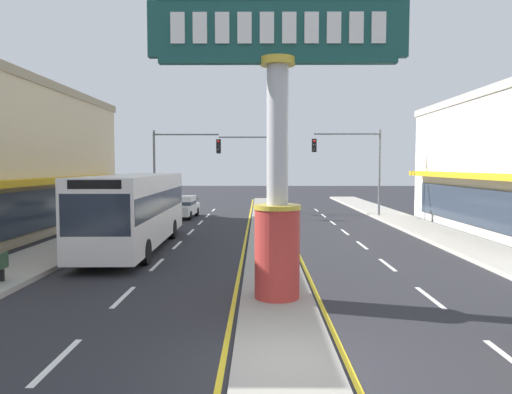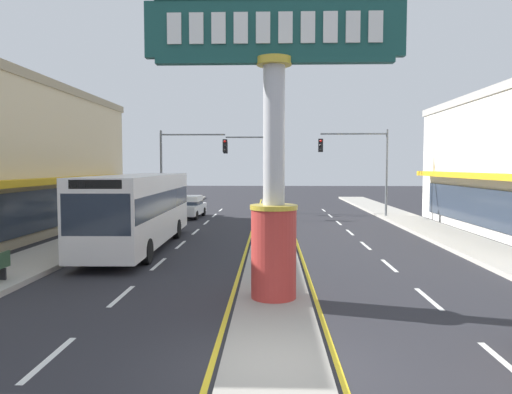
# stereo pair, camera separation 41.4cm
# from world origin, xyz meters

# --- Properties ---
(ground_plane) EXTENTS (160.00, 160.00, 0.00)m
(ground_plane) POSITION_xyz_m (0.00, 0.00, 0.00)
(ground_plane) COLOR #28282D
(median_strip) EXTENTS (1.95, 52.00, 0.14)m
(median_strip) POSITION_xyz_m (0.00, 18.00, 0.07)
(median_strip) COLOR gray
(median_strip) RESTS_ON ground
(sidewalk_left) EXTENTS (2.74, 60.00, 0.18)m
(sidewalk_left) POSITION_xyz_m (-8.95, 16.00, 0.09)
(sidewalk_left) COLOR #ADA89E
(sidewalk_left) RESTS_ON ground
(sidewalk_right) EXTENTS (2.74, 60.00, 0.18)m
(sidewalk_right) POSITION_xyz_m (8.95, 16.00, 0.09)
(sidewalk_right) COLOR #ADA89E
(sidewalk_right) RESTS_ON ground
(lane_markings) EXTENTS (8.69, 52.00, 0.01)m
(lane_markings) POSITION_xyz_m (0.00, 16.65, 0.00)
(lane_markings) COLOR silver
(lane_markings) RESTS_ON ground
(district_sign) EXTENTS (6.72, 1.27, 7.92)m
(district_sign) POSITION_xyz_m (0.00, 4.29, 4.16)
(district_sign) COLOR #B7332D
(district_sign) RESTS_ON median_strip
(traffic_light_left_side) EXTENTS (4.86, 0.46, 6.20)m
(traffic_light_left_side) POSITION_xyz_m (-6.21, 25.78, 4.25)
(traffic_light_left_side) COLOR slate
(traffic_light_left_side) RESTS_ON ground
(traffic_light_right_side) EXTENTS (4.86, 0.46, 6.20)m
(traffic_light_right_side) POSITION_xyz_m (6.21, 25.27, 4.25)
(traffic_light_right_side) COLOR slate
(traffic_light_right_side) RESTS_ON ground
(traffic_light_median_far) EXTENTS (4.20, 0.46, 6.20)m
(traffic_light_median_far) POSITION_xyz_m (-1.16, 28.96, 4.19)
(traffic_light_median_far) COLOR slate
(traffic_light_median_far) RESTS_ON ground
(bus_far_right_lane) EXTENTS (2.77, 11.25, 3.26)m
(bus_far_right_lane) POSITION_xyz_m (-5.93, 12.62, 1.87)
(bus_far_right_lane) COLOR silver
(bus_far_right_lane) RESTS_ON ground
(sedan_near_left_lane) EXTENTS (2.01, 4.39, 1.53)m
(sedan_near_left_lane) POSITION_xyz_m (-5.92, 25.34, 0.79)
(sedan_near_left_lane) COLOR white
(sedan_near_left_lane) RESTS_ON ground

